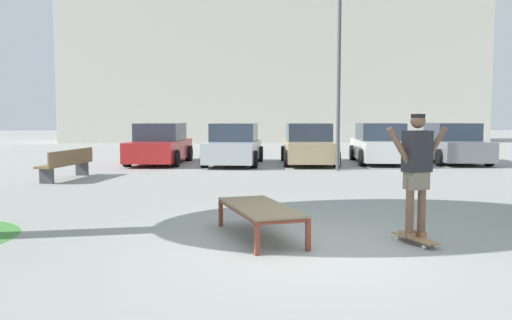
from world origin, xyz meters
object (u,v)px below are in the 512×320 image
at_px(skate_box, 260,209).
at_px(car_tan, 308,145).
at_px(skateboard, 415,238).
at_px(park_bench, 67,163).
at_px(car_silver, 234,146).
at_px(car_grey, 452,145).
at_px(car_white, 380,145).
at_px(skater, 417,166).
at_px(car_red, 160,145).
at_px(light_post, 339,51).

bearing_deg(skate_box, car_tan, 78.74).
relative_size(skateboard, park_bench, 0.34).
distance_m(car_silver, park_bench, 6.37).
relative_size(skateboard, car_silver, 0.19).
bearing_deg(skate_box, car_grey, 56.75).
xyz_separation_m(car_white, park_bench, (-10.13, -4.76, -0.24)).
distance_m(skate_box, car_tan, 11.92).
bearing_deg(car_tan, skate_box, -101.26).
xyz_separation_m(skater, car_grey, (5.71, 12.39, -0.38)).
height_order(car_red, park_bench, car_red).
bearing_deg(park_bench, light_post, 14.49).
distance_m(skateboard, light_post, 10.45).
bearing_deg(car_red, skate_box, -75.24).
distance_m(skater, car_grey, 13.65).
bearing_deg(car_red, light_post, -24.45).
bearing_deg(car_white, skater, -103.42).
relative_size(car_silver, car_tan, 1.02).
height_order(skate_box, light_post, light_post).
bearing_deg(car_tan, car_grey, 2.60).
bearing_deg(light_post, car_grey, 28.74).
height_order(car_tan, light_post, light_post).
relative_size(park_bench, light_post, 0.42).
xyz_separation_m(skateboard, park_bench, (-7.16, 7.65, 0.37)).
xyz_separation_m(car_grey, park_bench, (-12.88, -4.74, -0.24)).
height_order(car_tan, car_white, same).
distance_m(car_silver, car_grey, 8.26).
distance_m(car_tan, car_white, 2.76).
relative_size(skater, car_tan, 0.40).
xyz_separation_m(car_red, car_tan, (5.50, -0.35, 0.00)).
xyz_separation_m(skateboard, light_post, (0.83, 9.72, 3.75)).
height_order(car_white, park_bench, car_white).
bearing_deg(skate_box, car_white, 66.99).
bearing_deg(car_white, car_tan, -174.39).
relative_size(skate_box, car_red, 0.47).
relative_size(car_white, car_grey, 1.00).
bearing_deg(car_grey, skateboard, -114.74).
xyz_separation_m(skate_box, car_silver, (-0.42, 11.56, 0.28)).
distance_m(car_white, park_bench, 11.19).
bearing_deg(car_silver, car_tan, 2.61).
bearing_deg(skateboard, park_bench, 133.12).
distance_m(car_silver, light_post, 5.14).
xyz_separation_m(car_red, light_post, (6.11, -2.78, 3.13)).
relative_size(car_white, light_post, 0.74).
bearing_deg(skater, park_bench, 133.12).
relative_size(skater, car_grey, 0.39).
distance_m(car_tan, light_post, 4.01).
distance_m(car_red, light_post, 7.41).
bearing_deg(light_post, car_red, 155.55).
bearing_deg(skate_box, skateboard, -12.26).
height_order(car_white, car_grey, same).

